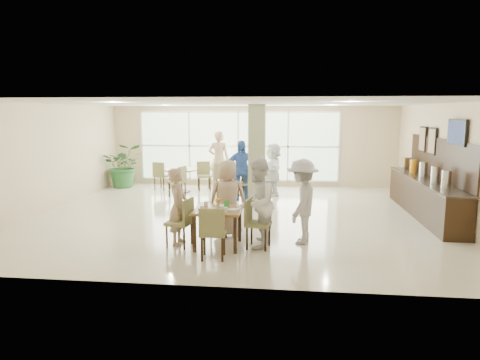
# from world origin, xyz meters

# --- Properties ---
(ground) EXTENTS (10.00, 10.00, 0.00)m
(ground) POSITION_xyz_m (0.00, 0.00, 0.00)
(ground) COLOR beige
(ground) RESTS_ON ground
(room_shell) EXTENTS (10.00, 10.00, 10.00)m
(room_shell) POSITION_xyz_m (0.00, 0.00, 1.70)
(room_shell) COLOR white
(room_shell) RESTS_ON ground
(window_bank) EXTENTS (7.00, 0.04, 7.00)m
(window_bank) POSITION_xyz_m (-0.50, 4.46, 1.40)
(window_bank) COLOR silver
(window_bank) RESTS_ON ground
(column) EXTENTS (0.45, 0.45, 2.80)m
(column) POSITION_xyz_m (0.40, 1.20, 1.40)
(column) COLOR #6C7451
(column) RESTS_ON ground
(main_table) EXTENTS (0.91, 0.91, 0.75)m
(main_table) POSITION_xyz_m (-0.08, -2.57, 0.65)
(main_table) COLOR brown
(main_table) RESTS_ON ground
(round_table_left) EXTENTS (1.08, 1.08, 0.75)m
(round_table_left) POSITION_xyz_m (-2.22, 3.01, 0.57)
(round_table_left) COLOR brown
(round_table_left) RESTS_ON ground
(round_table_right) EXTENTS (1.19, 1.19, 0.75)m
(round_table_right) POSITION_xyz_m (-0.16, 2.85, 0.59)
(round_table_right) COLOR brown
(round_table_right) RESTS_ON ground
(chairs_main_table) EXTENTS (2.06, 2.02, 0.95)m
(chairs_main_table) POSITION_xyz_m (-0.07, -2.55, 0.47)
(chairs_main_table) COLOR brown
(chairs_main_table) RESTS_ON ground
(chairs_table_left) EXTENTS (1.99, 1.73, 0.95)m
(chairs_table_left) POSITION_xyz_m (-2.20, 2.98, 0.47)
(chairs_table_left) COLOR brown
(chairs_table_left) RESTS_ON ground
(chairs_table_right) EXTENTS (2.05, 1.80, 0.95)m
(chairs_table_right) POSITION_xyz_m (-0.10, 2.86, 0.47)
(chairs_table_right) COLOR brown
(chairs_table_right) RESTS_ON ground
(tabletop_clutter) EXTENTS (0.71, 0.74, 0.21)m
(tabletop_clutter) POSITION_xyz_m (-0.08, -2.61, 0.81)
(tabletop_clutter) COLOR white
(tabletop_clutter) RESTS_ON main_table
(buffet_counter) EXTENTS (0.64, 4.70, 1.95)m
(buffet_counter) POSITION_xyz_m (4.70, 0.51, 0.55)
(buffet_counter) COLOR black
(buffet_counter) RESTS_ON ground
(wall_tv) EXTENTS (0.06, 1.00, 0.58)m
(wall_tv) POSITION_xyz_m (4.94, -0.60, 2.15)
(wall_tv) COLOR black
(wall_tv) RESTS_ON ground
(framed_art_a) EXTENTS (0.05, 0.55, 0.70)m
(framed_art_a) POSITION_xyz_m (4.95, 1.00, 1.85)
(framed_art_a) COLOR black
(framed_art_a) RESTS_ON ground
(framed_art_b) EXTENTS (0.05, 0.55, 0.70)m
(framed_art_b) POSITION_xyz_m (4.95, 1.80, 1.85)
(framed_art_b) COLOR black
(framed_art_b) RESTS_ON ground
(potted_plant) EXTENTS (1.77, 1.77, 1.52)m
(potted_plant) POSITION_xyz_m (-4.40, 3.69, 0.76)
(potted_plant) COLOR #245C29
(potted_plant) RESTS_ON ground
(teen_left) EXTENTS (0.38, 0.56, 1.52)m
(teen_left) POSITION_xyz_m (-0.88, -2.49, 0.76)
(teen_left) COLOR tan
(teen_left) RESTS_ON ground
(teen_far) EXTENTS (0.85, 0.55, 1.62)m
(teen_far) POSITION_xyz_m (0.01, -1.81, 0.81)
(teen_far) COLOR tan
(teen_far) RESTS_ON ground
(teen_right) EXTENTS (0.74, 0.90, 1.74)m
(teen_right) POSITION_xyz_m (0.68, -2.51, 0.87)
(teen_right) COLOR white
(teen_right) RESTS_ON ground
(teen_standing) EXTENTS (0.87, 1.21, 1.69)m
(teen_standing) POSITION_xyz_m (1.54, -2.13, 0.84)
(teen_standing) COLOR #B2B1B4
(teen_standing) RESTS_ON ground
(adult_a) EXTENTS (1.04, 0.60, 1.77)m
(adult_a) POSITION_xyz_m (-0.12, 1.96, 0.89)
(adult_a) COLOR #3B63B2
(adult_a) RESTS_ON ground
(adult_b) EXTENTS (0.89, 1.61, 1.64)m
(adult_b) POSITION_xyz_m (0.81, 2.75, 0.82)
(adult_b) COLOR white
(adult_b) RESTS_ON ground
(adult_standing) EXTENTS (0.75, 0.53, 1.96)m
(adult_standing) POSITION_xyz_m (-1.10, 3.91, 0.98)
(adult_standing) COLOR tan
(adult_standing) RESTS_ON ground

